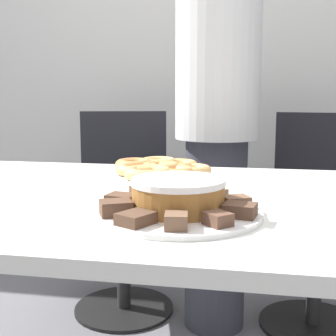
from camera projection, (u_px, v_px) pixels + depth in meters
name	position (u px, v px, depth m)	size (l,w,h in m)	color
wall_back	(226.00, 28.00, 2.48)	(8.00, 0.05, 2.60)	silver
table	(180.00, 231.00, 1.09)	(1.63, 0.88, 0.73)	silver
person_standing	(217.00, 125.00, 1.84)	(0.33, 0.33, 1.58)	#383842
office_chair_left	(123.00, 217.00, 2.09)	(0.53, 0.53, 0.88)	black
office_chair_right	(318.00, 226.00, 1.94)	(0.50, 0.50, 0.88)	black
plate_cake	(178.00, 213.00, 0.90)	(0.32, 0.32, 0.01)	white
plate_donuts	(161.00, 176.00, 1.31)	(0.34, 0.34, 0.01)	white
frosted_cake	(178.00, 195.00, 0.89)	(0.18, 0.18, 0.06)	#9E662D
lamington_0	(146.00, 193.00, 1.00)	(0.08, 0.08, 0.03)	brown
lamington_1	(122.00, 200.00, 0.94)	(0.06, 0.06, 0.02)	#513828
lamington_2	(116.00, 208.00, 0.87)	(0.07, 0.07, 0.03)	#513828
lamington_3	(136.00, 218.00, 0.80)	(0.07, 0.08, 0.02)	#513828
lamington_4	(176.00, 221.00, 0.78)	(0.04, 0.05, 0.03)	brown
lamington_5	(218.00, 219.00, 0.80)	(0.06, 0.06, 0.02)	brown
lamington_6	(240.00, 210.00, 0.86)	(0.07, 0.06, 0.02)	#513828
lamington_7	(236.00, 202.00, 0.93)	(0.06, 0.06, 0.02)	brown
lamington_8	(212.00, 195.00, 0.99)	(0.07, 0.07, 0.02)	brown
lamington_9	(179.00, 192.00, 1.02)	(0.04, 0.05, 0.02)	brown
donut_0	(161.00, 168.00, 1.31)	(0.11, 0.11, 0.03)	#D18E4C
donut_1	(159.00, 163.00, 1.40)	(0.11, 0.11, 0.03)	#E5AD66
donut_2	(134.00, 165.00, 1.35)	(0.11, 0.11, 0.03)	#C68447
donut_3	(137.00, 169.00, 1.30)	(0.12, 0.12, 0.03)	#E5AD66
donut_4	(148.00, 173.00, 1.23)	(0.13, 0.13, 0.03)	#E5AD66
donut_5	(176.00, 172.00, 1.26)	(0.10, 0.10, 0.03)	#D18E4C
donut_6	(192.00, 170.00, 1.29)	(0.10, 0.10, 0.03)	#E5AD66
donut_7	(177.00, 166.00, 1.36)	(0.12, 0.12, 0.03)	tan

